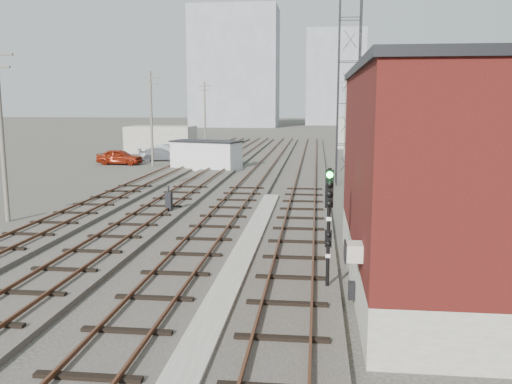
# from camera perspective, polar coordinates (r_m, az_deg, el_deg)

# --- Properties ---
(ground) EXTENTS (320.00, 320.00, 0.00)m
(ground) POSITION_cam_1_polar(r_m,az_deg,el_deg) (66.07, 3.56, 4.08)
(ground) COLOR #282621
(ground) RESTS_ON ground
(track_right) EXTENTS (3.20, 90.00, 0.39)m
(track_right) POSITION_cam_1_polar(r_m,az_deg,el_deg) (45.11, 5.38, 1.75)
(track_right) COLOR #332D28
(track_right) RESTS_ON ground
(track_mid_right) EXTENTS (3.20, 90.00, 0.39)m
(track_mid_right) POSITION_cam_1_polar(r_m,az_deg,el_deg) (45.36, 0.32, 1.83)
(track_mid_right) COLOR #332D28
(track_mid_right) RESTS_ON ground
(track_mid_left) EXTENTS (3.20, 90.00, 0.39)m
(track_mid_left) POSITION_cam_1_polar(r_m,az_deg,el_deg) (45.95, -4.65, 1.90)
(track_mid_left) COLOR #332D28
(track_mid_left) RESTS_ON ground
(track_left) EXTENTS (3.20, 90.00, 0.39)m
(track_left) POSITION_cam_1_polar(r_m,az_deg,el_deg) (46.88, -9.46, 1.95)
(track_left) COLOR #332D28
(track_left) RESTS_ON ground
(platform_curb) EXTENTS (0.90, 28.00, 0.26)m
(platform_curb) POSITION_cam_1_polar(r_m,az_deg,el_deg) (20.77, -1.56, -7.18)
(platform_curb) COLOR gray
(platform_curb) RESTS_ON ground
(brick_building) EXTENTS (6.54, 12.20, 7.22)m
(brick_building) POSITION_cam_1_polar(r_m,az_deg,el_deg) (18.37, 19.63, 1.27)
(brick_building) COLOR gray
(brick_building) RESTS_ON ground
(lattice_tower) EXTENTS (1.60, 1.60, 15.00)m
(lattice_tower) POSITION_cam_1_polar(r_m,az_deg,el_deg) (40.80, 9.72, 11.27)
(lattice_tower) COLOR black
(lattice_tower) RESTS_ON ground
(utility_pole_left_a) EXTENTS (1.80, 0.24, 9.00)m
(utility_pole_left_a) POSITION_cam_1_polar(r_m,az_deg,el_deg) (30.20, -25.25, 6.11)
(utility_pole_left_a) COLOR #595147
(utility_pole_left_a) RESTS_ON ground
(utility_pole_left_b) EXTENTS (1.80, 0.24, 9.00)m
(utility_pole_left_b) POSITION_cam_1_polar(r_m,az_deg,el_deg) (53.13, -10.96, 7.84)
(utility_pole_left_b) COLOR #595147
(utility_pole_left_b) RESTS_ON ground
(utility_pole_left_c) EXTENTS (1.80, 0.24, 9.00)m
(utility_pole_left_c) POSITION_cam_1_polar(r_m,az_deg,el_deg) (77.35, -5.41, 8.38)
(utility_pole_left_c) COLOR #595147
(utility_pole_left_c) RESTS_ON ground
(utility_pole_right_a) EXTENTS (1.80, 0.24, 9.00)m
(utility_pole_right_a) POSITION_cam_1_polar(r_m,az_deg,el_deg) (33.89, 11.96, 7.05)
(utility_pole_right_a) COLOR #595147
(utility_pole_right_a) RESTS_ON ground
(utility_pole_right_b) EXTENTS (1.80, 0.24, 9.00)m
(utility_pole_right_b) POSITION_cam_1_polar(r_m,az_deg,el_deg) (63.81, 9.41, 8.11)
(utility_pole_right_b) COLOR #595147
(utility_pole_right_b) RESTS_ON ground
(apartment_left) EXTENTS (22.00, 14.00, 30.00)m
(apartment_left) POSITION_cam_1_polar(r_m,az_deg,el_deg) (142.60, -2.23, 12.94)
(apartment_left) COLOR gray
(apartment_left) RESTS_ON ground
(apartment_right) EXTENTS (16.00, 12.00, 26.00)m
(apartment_right) POSITION_cam_1_polar(r_m,az_deg,el_deg) (155.94, 8.33, 11.81)
(apartment_right) COLOR gray
(apartment_right) RESTS_ON ground
(shed_left) EXTENTS (8.00, 5.00, 3.20)m
(shed_left) POSITION_cam_1_polar(r_m,az_deg,el_deg) (68.63, -9.95, 5.50)
(shed_left) COLOR gray
(shed_left) RESTS_ON ground
(shed_right) EXTENTS (6.00, 6.00, 4.00)m
(shed_right) POSITION_cam_1_polar(r_m,az_deg,el_deg) (76.04, 10.79, 6.14)
(shed_right) COLOR gray
(shed_right) RESTS_ON ground
(signal_mast) EXTENTS (0.40, 0.41, 4.03)m
(signal_mast) POSITION_cam_1_polar(r_m,az_deg,el_deg) (17.32, 7.66, -2.97)
(signal_mast) COLOR gray
(signal_mast) RESTS_ON ground
(switch_stand) EXTENTS (0.37, 0.37, 1.45)m
(switch_stand) POSITION_cam_1_polar(r_m,az_deg,el_deg) (30.11, -9.16, -1.01)
(switch_stand) COLOR black
(switch_stand) RESTS_ON ground
(site_trailer) EXTENTS (6.87, 4.50, 2.67)m
(site_trailer) POSITION_cam_1_polar(r_m,az_deg,el_deg) (49.79, -5.26, 3.90)
(site_trailer) COLOR silver
(site_trailer) RESTS_ON ground
(car_red) EXTENTS (4.58, 2.05, 1.53)m
(car_red) POSITION_cam_1_polar(r_m,az_deg,el_deg) (55.49, -14.16, 3.61)
(car_red) COLOR maroon
(car_red) RESTS_ON ground
(car_silver) EXTENTS (4.70, 2.02, 1.51)m
(car_silver) POSITION_cam_1_polar(r_m,az_deg,el_deg) (60.98, -9.43, 4.25)
(car_silver) COLOR #989B9F
(car_silver) RESTS_ON ground
(car_grey) EXTENTS (4.85, 2.82, 1.32)m
(car_grey) POSITION_cam_1_polar(r_m,az_deg,el_deg) (58.33, -10.05, 3.91)
(car_grey) COLOR gray
(car_grey) RESTS_ON ground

